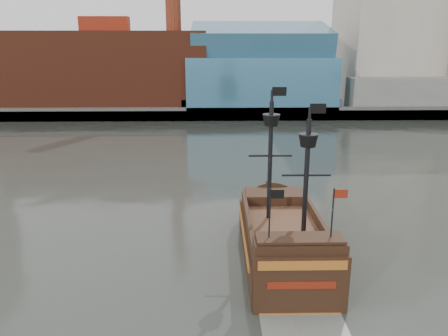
{
  "coord_description": "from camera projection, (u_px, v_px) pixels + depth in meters",
  "views": [
    {
      "loc": [
        0.26,
        -22.94,
        14.46
      ],
      "look_at": [
        1.17,
        13.95,
        4.0
      ],
      "focal_mm": 35.0,
      "sensor_mm": 36.0,
      "label": 1
    }
  ],
  "objects": [
    {
      "name": "seawall",
      "position": [
        212.0,
        114.0,
        85.75
      ],
      "size": [
        220.0,
        1.0,
        2.6
      ],
      "primitive_type": "cube",
      "color": "#4C4C49",
      "rests_on": "ground"
    },
    {
      "name": "pirate_ship",
      "position": [
        284.0,
        244.0,
        30.15
      ],
      "size": [
        5.48,
        16.86,
        12.59
      ],
      "rotation": [
        0.0,
        0.0,
        -0.01
      ],
      "color": "black",
      "rests_on": "ground"
    },
    {
      "name": "ground",
      "position": [
        210.0,
        296.0,
        26.0
      ],
      "size": [
        400.0,
        400.0,
        0.0
      ],
      "primitive_type": "plane",
      "color": "#292C27",
      "rests_on": "ground"
    },
    {
      "name": "promenade_far",
      "position": [
        212.0,
        98.0,
        114.21
      ],
      "size": [
        220.0,
        60.0,
        2.0
      ],
      "primitive_type": "cube",
      "color": "slate",
      "rests_on": "ground"
    }
  ]
}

